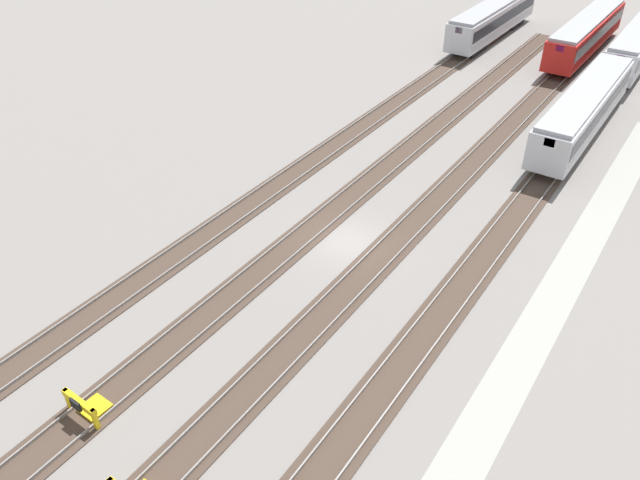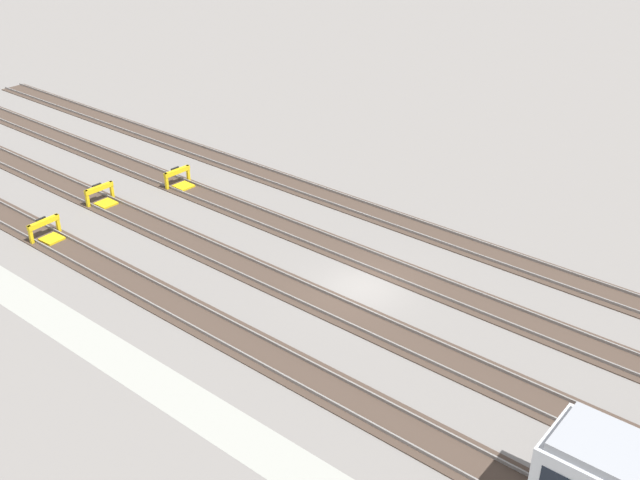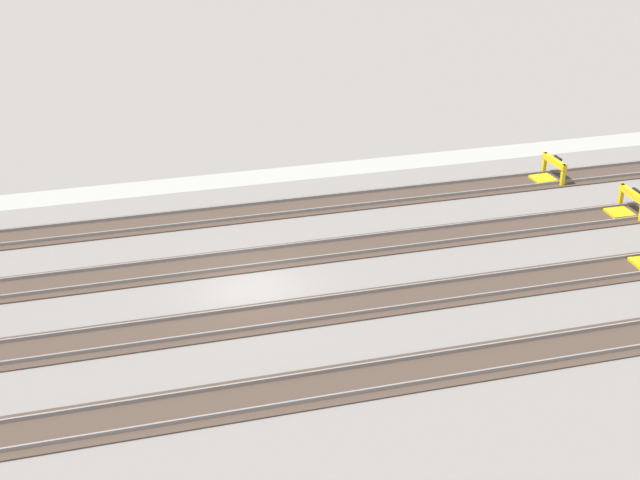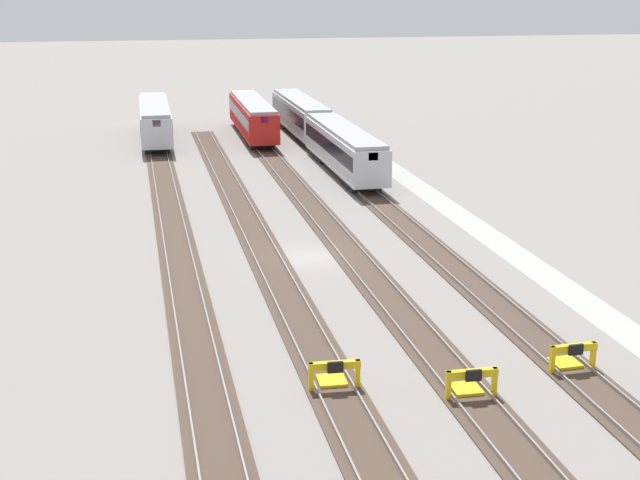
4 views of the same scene
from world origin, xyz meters
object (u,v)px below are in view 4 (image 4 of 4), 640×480
subway_car_front_row_leftmost (344,148)px  bumper_stop_nearest_track (570,357)px  bumper_stop_near_inner_track (469,383)px  subway_car_front_row_left_inner (301,115)px  bumper_stop_middle_track (333,374)px  subway_car_front_row_centre (155,120)px  subway_car_front_row_right_inner (253,117)px

subway_car_front_row_leftmost → bumper_stop_nearest_track: bearing=-180.0°
bumper_stop_near_inner_track → subway_car_front_row_left_inner: bearing=-4.7°
subway_car_front_row_leftmost → bumper_stop_nearest_track: (-38.91, -0.03, -1.53)m
subway_car_front_row_left_inner → bumper_stop_middle_track: size_ratio=8.97×
bumper_stop_near_inner_track → subway_car_front_row_leftmost: bearing=-6.7°
subway_car_front_row_left_inner → bumper_stop_middle_track: subway_car_front_row_left_inner is taller
bumper_stop_nearest_track → bumper_stop_near_inner_track: bearing=106.6°
bumper_stop_near_inner_track → subway_car_front_row_centre: bearing=9.3°
subway_car_front_row_centre → bumper_stop_middle_track: size_ratio=8.98×
bumper_stop_nearest_track → subway_car_front_row_centre: bearing=14.0°
subway_car_front_row_left_inner → subway_car_front_row_centre: (-0.26, 14.50, 0.00)m
subway_car_front_row_left_inner → subway_car_front_row_right_inner: (-0.20, 4.91, 0.00)m
subway_car_front_row_left_inner → subway_car_front_row_right_inner: same height
subway_car_front_row_leftmost → subway_car_front_row_right_inner: 19.52m
subway_car_front_row_centre → bumper_stop_nearest_track: size_ratio=8.97×
subway_car_front_row_left_inner → subway_car_front_row_centre: size_ratio=1.00×
subway_car_front_row_right_inner → bumper_stop_near_inner_track: 59.28m
subway_car_front_row_left_inner → bumper_stop_nearest_track: 58.05m
subway_car_front_row_centre → subway_car_front_row_right_inner: same height
subway_car_front_row_leftmost → subway_car_front_row_centre: (18.86, 14.42, 0.00)m
subway_car_front_row_leftmost → bumper_stop_middle_track: size_ratio=8.97×
subway_car_front_row_right_inner → bumper_stop_middle_track: subway_car_front_row_right_inner is taller
subway_car_front_row_left_inner → bumper_stop_middle_track: bearing=170.5°
subway_car_front_row_left_inner → bumper_stop_near_inner_track: bearing=175.3°
subway_car_front_row_leftmost → subway_car_front_row_centre: same height
subway_car_front_row_right_inner → subway_car_front_row_centre: bearing=90.3°
bumper_stop_middle_track → subway_car_front_row_leftmost: bearing=-14.0°
subway_car_front_row_left_inner → bumper_stop_middle_track: 58.52m
subway_car_front_row_leftmost → bumper_stop_nearest_track: size_ratio=8.96×
subway_car_front_row_right_inner → bumper_stop_nearest_track: bearing=-175.2°
subway_car_front_row_right_inner → subway_car_front_row_leftmost: bearing=-165.7°
subway_car_front_row_left_inner → subway_car_front_row_leftmost: bearing=179.8°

